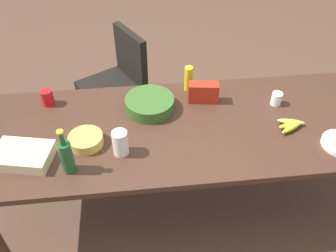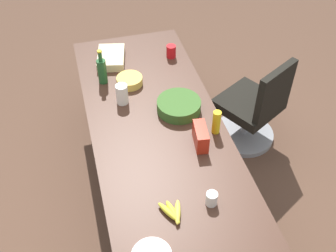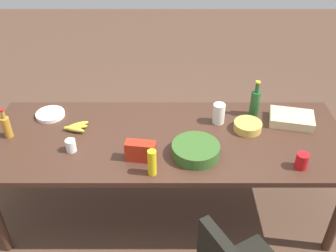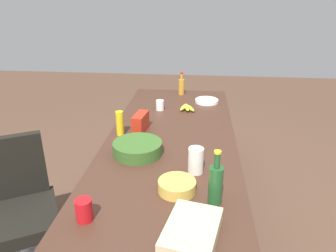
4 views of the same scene
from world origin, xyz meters
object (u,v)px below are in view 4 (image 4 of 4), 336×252
sheet_cake (192,231)px  wine_bottle (216,183)px  dressing_bottle (181,86)px  mayo_jar (196,160)px  mustard_bottle (120,123)px  office_chair (20,222)px  banana_bunch (187,107)px  paper_cup (160,105)px  chip_bowl (177,186)px  red_solo_cup (84,210)px  paper_plate_stack (207,101)px  conference_table (170,151)px  chip_bag_red (141,123)px  salad_bowl (138,148)px

sheet_cake → wine_bottle: (-0.27, 0.11, 0.08)m
dressing_bottle → mayo_jar: dressing_bottle is taller
dressing_bottle → mustard_bottle: 1.12m
office_chair → mustard_bottle: 0.94m
office_chair → sheet_cake: office_chair is taller
banana_bunch → paper_cup: bearing=-85.9°
dressing_bottle → sheet_cake: bearing=4.7°
banana_bunch → mustard_bottle: bearing=-39.0°
chip_bowl → banana_bunch: (-1.26, -0.00, -0.01)m
wine_bottle → mustard_bottle: size_ratio=1.60×
red_solo_cup → paper_plate_stack: 1.87m
paper_plate_stack → chip_bowl: bearing=-6.8°
conference_table → chip_bag_red: (-0.17, -0.24, 0.14)m
chip_bowl → red_solo_cup: size_ratio=1.86×
salad_bowl → chip_bag_red: 0.37m
salad_bowl → red_solo_cup: red_solo_cup is taller
chip_bag_red → red_solo_cup: (1.04, -0.08, -0.01)m
chip_bag_red → banana_bunch: (-0.50, 0.33, -0.04)m
conference_table → banana_bunch: size_ratio=13.96×
banana_bunch → red_solo_cup: (1.54, -0.41, 0.03)m
banana_bunch → paper_plate_stack: size_ratio=0.84×
salad_bowl → paper_cup: bearing=177.0°
salad_bowl → banana_bunch: salad_bowl is taller
conference_table → office_chair: bearing=-65.1°
wine_bottle → mayo_jar: size_ratio=1.87×
paper_cup → red_solo_cup: 1.53m
sheet_cake → banana_bunch: sheet_cake is taller
chip_bowl → wine_bottle: size_ratio=0.69×
conference_table → wine_bottle: size_ratio=8.73×
red_solo_cup → mayo_jar: (-0.48, 0.51, 0.02)m
dressing_bottle → wine_bottle: bearing=8.7°
chip_bowl → wine_bottle: 0.23m
salad_bowl → chip_bowl: salad_bowl is taller
red_solo_cup → banana_bunch: bearing=165.0°
paper_cup → office_chair: bearing=-36.2°
wine_bottle → mustard_bottle: (-0.76, -0.67, -0.02)m
paper_cup → wine_bottle: (1.33, 0.44, 0.07)m
salad_bowl → chip_bag_red: size_ratio=1.62×
conference_table → banana_bunch: (-0.67, 0.09, 0.09)m
sheet_cake → chip_bowl: (-0.35, -0.09, -0.00)m
paper_cup → paper_plate_stack: bearing=120.8°
office_chair → salad_bowl: bearing=108.3°
conference_table → sheet_cake: 0.96m
mayo_jar → chip_bowl: bearing=-24.8°
mustard_bottle → sheet_cake: bearing=28.6°
office_chair → mayo_jar: (-0.06, 1.14, 0.50)m
sheet_cake → chip_bowl: bearing=-165.4°
office_chair → mustard_bottle: mustard_bottle is taller
mustard_bottle → mayo_jar: bearing=49.8°
chip_bag_red → paper_plate_stack: 0.90m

